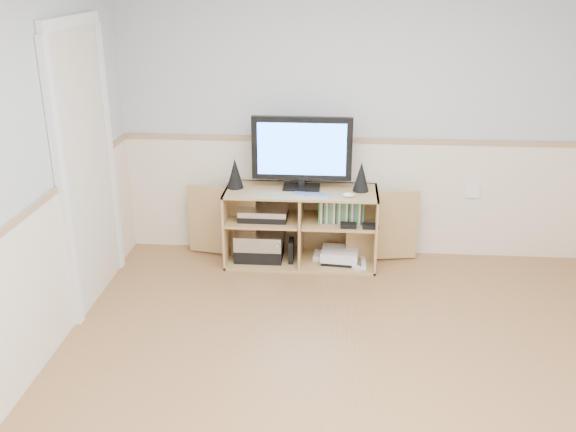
% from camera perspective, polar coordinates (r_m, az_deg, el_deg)
% --- Properties ---
extents(room, '(4.04, 4.54, 2.54)m').
position_cam_1_polar(room, '(3.38, 5.93, 0.98)').
color(room, '#AE844D').
rests_on(room, ground).
extents(media_cabinet, '(1.99, 0.48, 0.65)m').
position_cam_1_polar(media_cabinet, '(5.49, 1.19, -0.64)').
color(media_cabinet, tan).
rests_on(media_cabinet, floor).
extents(monitor, '(0.82, 0.18, 0.61)m').
position_cam_1_polar(monitor, '(5.27, 1.24, 5.85)').
color(monitor, black).
rests_on(monitor, media_cabinet).
extents(speaker_left, '(0.14, 0.14, 0.25)m').
position_cam_1_polar(speaker_left, '(5.36, -4.73, 3.80)').
color(speaker_left, black).
rests_on(speaker_left, media_cabinet).
extents(speaker_right, '(0.13, 0.13, 0.25)m').
position_cam_1_polar(speaker_right, '(5.30, 6.53, 3.50)').
color(speaker_right, black).
rests_on(speaker_right, media_cabinet).
extents(keyboard, '(0.31, 0.16, 0.01)m').
position_cam_1_polar(keyboard, '(5.19, 2.08, 1.85)').
color(keyboard, silver).
rests_on(keyboard, media_cabinet).
extents(mouse, '(0.10, 0.07, 0.04)m').
position_cam_1_polar(mouse, '(5.18, 5.40, 1.88)').
color(mouse, white).
rests_on(mouse, media_cabinet).
extents(av_components, '(0.50, 0.30, 0.47)m').
position_cam_1_polar(av_components, '(5.51, -2.39, -1.86)').
color(av_components, black).
rests_on(av_components, media_cabinet).
extents(game_consoles, '(0.45, 0.30, 0.11)m').
position_cam_1_polar(game_consoles, '(5.52, 4.52, -3.53)').
color(game_consoles, white).
rests_on(game_consoles, media_cabinet).
extents(game_cases, '(0.38, 0.14, 0.19)m').
position_cam_1_polar(game_cases, '(5.35, 4.76, 0.47)').
color(game_cases, '#3F8C3F').
rests_on(game_cases, media_cabinet).
extents(wall_outlet, '(0.12, 0.03, 0.12)m').
position_cam_1_polar(wall_outlet, '(5.69, 16.06, 2.18)').
color(wall_outlet, white).
rests_on(wall_outlet, wall_back).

